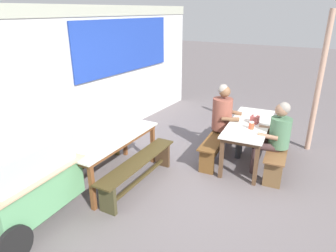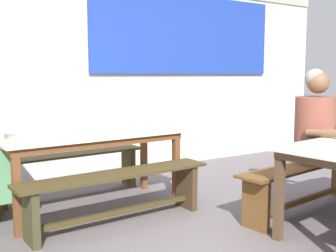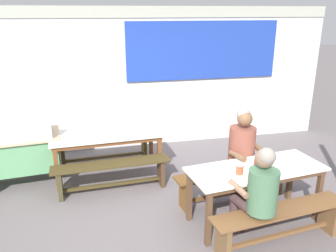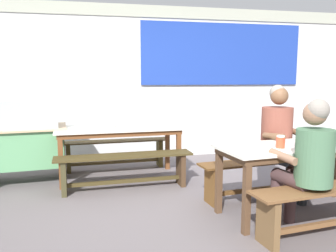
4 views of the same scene
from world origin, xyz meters
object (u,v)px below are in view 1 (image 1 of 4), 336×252
at_px(dining_table_near, 249,127).
at_px(condiment_jar, 251,125).
at_px(bench_far_front, 139,168).
at_px(soup_bowl, 106,138).
at_px(person_right_near_table, 225,116).
at_px(person_near_front, 275,134).
at_px(wooden_support_post, 319,84).
at_px(food_cart, 26,180).
at_px(tissue_box, 255,119).
at_px(bench_near_front, 278,151).
at_px(bench_near_back, 219,140).
at_px(bench_far_back, 87,155).
at_px(dining_table_far, 110,141).

bearing_deg(dining_table_near, condiment_jar, -158.87).
relative_size(bench_far_front, condiment_jar, 14.19).
relative_size(bench_far_front, soup_bowl, 11.34).
distance_m(bench_far_front, person_right_near_table, 1.92).
height_order(person_near_front, wooden_support_post, wooden_support_post).
bearing_deg(person_near_front, food_cart, 142.04).
distance_m(tissue_box, condiment_jar, 0.30).
relative_size(person_near_front, condiment_jar, 10.09).
bearing_deg(bench_near_front, person_near_front, 172.65).
bearing_deg(tissue_box, person_right_near_table, 86.95).
height_order(bench_near_back, soup_bowl, soup_bowl).
bearing_deg(dining_table_near, tissue_box, -71.44).
bearing_deg(bench_near_back, person_near_front, -99.12).
height_order(dining_table_near, bench_far_front, dining_table_near).
relative_size(food_cart, soup_bowl, 10.72).
bearing_deg(dining_table_near, bench_near_front, -83.04).
bearing_deg(bench_far_back, wooden_support_post, -46.99).
bearing_deg(tissue_box, soup_bowl, 137.75).
bearing_deg(wooden_support_post, condiment_jar, 150.81).
distance_m(dining_table_near, food_cart, 3.55).
bearing_deg(tissue_box, dining_table_far, 135.12).
relative_size(dining_table_near, soup_bowl, 11.54).
height_order(dining_table_far, tissue_box, tissue_box).
xyz_separation_m(bench_far_front, bench_near_back, (1.62, -0.63, -0.01)).
bearing_deg(dining_table_far, person_near_front, -55.05).
xyz_separation_m(bench_far_front, condiment_jar, (1.41, -1.25, 0.48)).
bearing_deg(bench_near_back, bench_near_front, -83.04).
distance_m(person_right_near_table, wooden_support_post, 1.78).
distance_m(dining_table_far, bench_near_front, 2.83).
xyz_separation_m(bench_far_back, person_right_near_table, (1.79, -1.71, 0.46)).
bearing_deg(food_cart, dining_table_far, -4.18).
distance_m(tissue_box, soup_bowl, 2.51).
xyz_separation_m(dining_table_far, person_right_near_table, (1.77, -1.19, 0.10)).
height_order(person_right_near_table, condiment_jar, person_right_near_table).
xyz_separation_m(dining_table_far, condiment_jar, (1.44, -1.76, 0.13)).
xyz_separation_m(bench_far_back, bench_near_front, (1.80, -2.69, 0.01)).
relative_size(dining_table_far, tissue_box, 11.87).
distance_m(dining_table_near, person_right_near_table, 0.48).
bearing_deg(person_near_front, wooden_support_post, -16.70).
bearing_deg(tissue_box, bench_near_front, -85.02).
xyz_separation_m(bench_far_back, condiment_jar, (1.47, -2.28, 0.50)).
height_order(bench_far_back, wooden_support_post, wooden_support_post).
bearing_deg(tissue_box, bench_far_front, 144.62).
height_order(bench_near_back, person_right_near_table, person_right_near_table).
height_order(person_near_front, person_right_near_table, person_right_near_table).
bearing_deg(dining_table_far, bench_near_front, -50.72).
xyz_separation_m(dining_table_far, bench_near_front, (1.78, -2.17, -0.36)).
height_order(dining_table_near, wooden_support_post, wooden_support_post).
relative_size(bench_far_back, bench_near_back, 0.96).
distance_m(bench_far_back, food_cart, 1.45).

